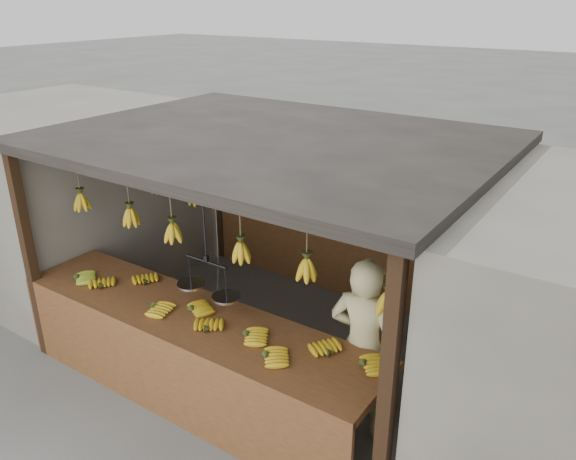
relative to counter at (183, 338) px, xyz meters
The scene contains 8 objects.
ground 1.44m from the counter, 83.80° to the left, with size 80.00×80.00×0.00m, color #5B5B57.
stall 2.01m from the counter, 85.09° to the left, with size 4.30×3.30×2.40m.
neighbor_left 3.70m from the counter, 160.38° to the left, with size 3.00×3.00×2.30m, color slate.
counter is the anchor object (origin of this frame).
hanging_bananas 1.55m from the counter, 83.46° to the left, with size 3.66×2.24×0.39m.
balance_scale 0.55m from the counter, 61.16° to the left, with size 0.68×0.26×0.87m.
vendor 1.65m from the counter, 22.69° to the left, with size 0.61×0.40×1.69m, color beige.
bag_bundles 3.33m from the counter, 51.26° to the left, with size 0.08×0.26×1.27m.
Camera 1 is at (3.12, -4.34, 3.65)m, focal length 35.00 mm.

